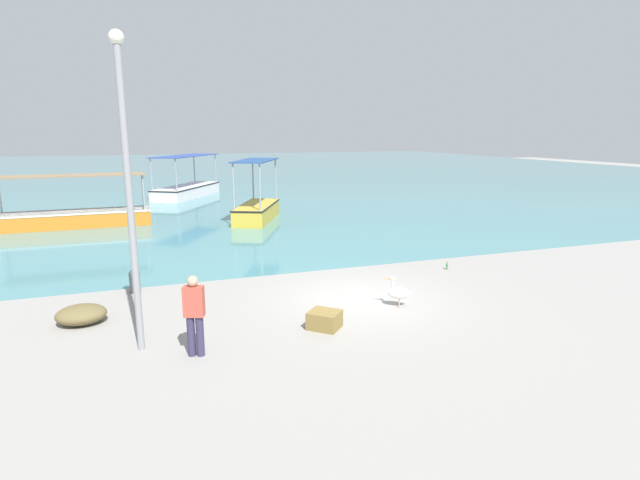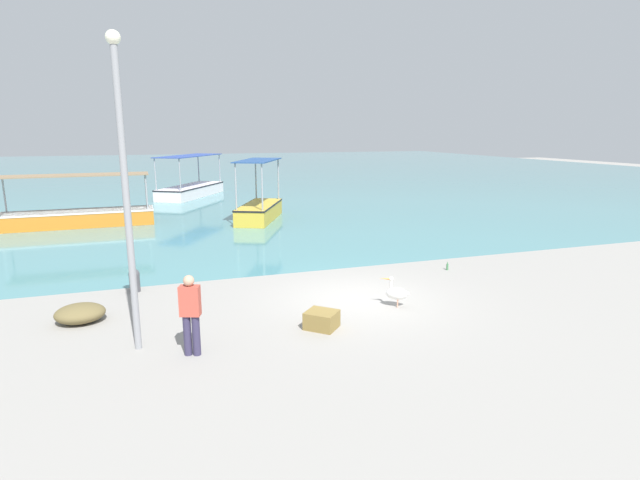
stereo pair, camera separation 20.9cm
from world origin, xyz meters
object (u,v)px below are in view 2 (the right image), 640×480
fishing_boat_center (191,189)px  fishing_boat_near_right (79,215)px  pelican (397,293)px  glass_bottle (447,267)px  lamp_post (125,181)px  cargo_crate (322,320)px  fisherman_standing (191,313)px  fishing_boat_far_left (259,208)px  net_pile (80,313)px  mooring_bollard (134,280)px

fishing_boat_center → fishing_boat_near_right: bearing=-121.3°
pelican → glass_bottle: size_ratio=2.96×
lamp_post → cargo_crate: bearing=-2.6°
fishing_boat_near_right → pelican: size_ratio=8.57×
fishing_boat_near_right → fisherman_standing: size_ratio=4.06×
fishing_boat_center → lamp_post: lamp_post is taller
fishing_boat_far_left → pelican: size_ratio=6.06×
pelican → glass_bottle: bearing=39.3°
fishing_boat_far_left → fisherman_standing: bearing=-106.7°
fishing_boat_near_right → pelican: (9.27, -15.04, -0.16)m
lamp_post → cargo_crate: (4.01, -0.18, -3.31)m
fishing_boat_far_left → fishing_boat_center: fishing_boat_far_left is taller
lamp_post → fishing_boat_far_left: bearing=68.8°
fishing_boat_center → net_pile: (-4.38, -23.47, -0.34)m
fishing_boat_center → glass_bottle: bearing=-73.7°
fisherman_standing → fishing_boat_center: bearing=85.7°
fishing_boat_center → fishing_boat_far_left: bearing=-76.6°
fishing_boat_near_right → net_pile: size_ratio=5.99×
fishing_boat_center → glass_bottle: size_ratio=25.00×
fishing_boat_center → pelican: fishing_boat_center is taller
fishing_boat_near_right → fisherman_standing: bearing=-76.2°
pelican → net_pile: pelican is taller
fishing_boat_near_right → fishing_boat_center: bearing=58.7°
cargo_crate → mooring_bollard: bearing=134.4°
pelican → glass_bottle: pelican is taller
fishing_boat_far_left → fishing_boat_center: size_ratio=0.72×
fishing_boat_far_left → lamp_post: (-5.64, -14.56, 2.92)m
fishing_boat_far_left → fishing_boat_center: 11.22m
fishing_boat_far_left → mooring_bollard: size_ratio=7.30×
mooring_bollard → glass_bottle: size_ratio=2.46×
fishing_boat_center → glass_bottle: 23.20m
mooring_bollard → fisherman_standing: fisherman_standing is taller
fishing_boat_far_left → pelican: 14.00m
glass_bottle → fisherman_standing: bearing=-155.4°
pelican → lamp_post: size_ratio=0.13×
cargo_crate → fishing_boat_far_left: bearing=83.7°
fishing_boat_far_left → lamp_post: 15.88m
glass_bottle → fishing_boat_far_left: bearing=109.0°
net_pile → lamp_post: bearing=-56.2°
fishing_boat_center → cargo_crate: fishing_boat_center is taller
fisherman_standing → cargo_crate: fisherman_standing is taller
fishing_boat_near_right → mooring_bollard: fishing_boat_near_right is taller
net_pile → glass_bottle: bearing=6.3°
fishing_boat_far_left → cargo_crate: (-1.62, -14.74, -0.40)m
fishing_boat_center → pelican: size_ratio=8.44×
fishing_boat_near_right → cargo_crate: size_ratio=9.88×
fishing_boat_near_right → net_pile: bearing=-83.3°
lamp_post → mooring_bollard: size_ratio=9.50×
fishing_boat_center → lamp_post: size_ratio=1.07×
fishing_boat_far_left → glass_bottle: fishing_boat_far_left is taller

